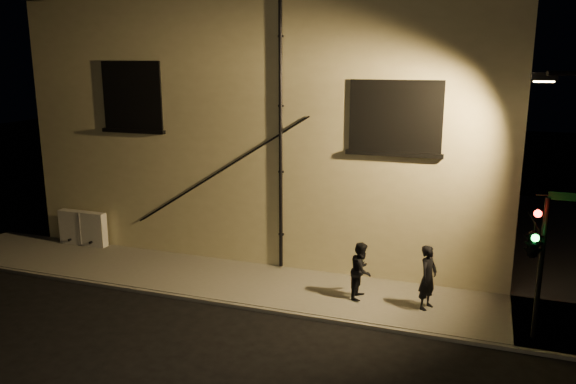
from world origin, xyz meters
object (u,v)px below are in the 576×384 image
at_px(pedestrian_a, 428,277).
at_px(traffic_signal, 534,241).
at_px(pedestrian_b, 361,270).
at_px(utility_cabinet, 83,228).

relative_size(pedestrian_a, traffic_signal, 0.49).
bearing_deg(pedestrian_b, utility_cabinet, 86.05).
height_order(pedestrian_b, traffic_signal, traffic_signal).
bearing_deg(traffic_signal, pedestrian_b, 166.34).
bearing_deg(utility_cabinet, traffic_signal, -8.83).
xyz_separation_m(pedestrian_a, traffic_signal, (2.36, -0.91, 1.52)).
relative_size(utility_cabinet, traffic_signal, 0.52).
bearing_deg(pedestrian_a, pedestrian_b, 109.05).
bearing_deg(pedestrian_b, traffic_signal, -100.75).
height_order(pedestrian_a, pedestrian_b, pedestrian_a).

